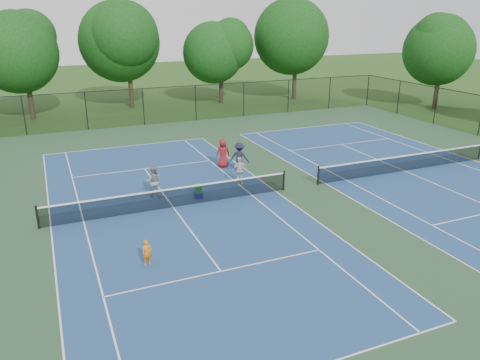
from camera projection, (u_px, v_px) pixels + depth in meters
name	position (u px, v px, depth m)	size (l,w,h in m)	color
ground	(301.00, 187.00, 24.92)	(140.00, 140.00, 0.00)	#234716
court_pad	(301.00, 187.00, 24.92)	(36.00, 36.00, 0.01)	#29492D
tennis_court_left	(173.00, 206.00, 22.31)	(12.00, 23.83, 1.07)	navy
tennis_court_right	(405.00, 169.00, 27.47)	(12.00, 23.83, 1.07)	navy
perimeter_fence	(302.00, 159.00, 24.38)	(36.08, 36.08, 3.02)	black
tree_back_a	(23.00, 48.00, 38.90)	(6.80, 6.80, 9.15)	#2D2116
tree_back_b	(127.00, 38.00, 43.76)	(7.60, 7.60, 10.03)	#2D2116
tree_back_c	(221.00, 48.00, 46.58)	(6.00, 6.00, 8.40)	#2D2116
tree_back_d	(296.00, 33.00, 48.21)	(7.80, 7.80, 10.37)	#2D2116
tree_side_e	(443.00, 47.00, 43.58)	(6.60, 6.60, 8.87)	#2D2116
child_player	(147.00, 253.00, 17.09)	(0.36, 0.24, 1.00)	orange
instructor	(154.00, 181.00, 23.40)	(0.80, 0.62, 1.64)	gray
bystander_a	(240.00, 171.00, 25.19)	(0.89, 0.37, 1.52)	silver
bystander_b	(239.00, 157.00, 27.21)	(1.12, 0.64, 1.73)	#1B1937
bystander_c	(223.00, 153.00, 27.93)	(0.84, 0.55, 1.73)	maroon
ball_crate	(199.00, 195.00, 23.43)	(0.40, 0.31, 0.30)	navy
ball_hopper	(198.00, 189.00, 23.31)	(0.34, 0.28, 0.42)	green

